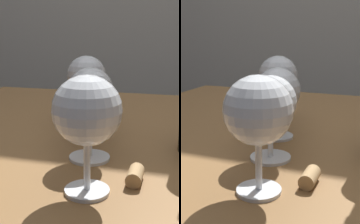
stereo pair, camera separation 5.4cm
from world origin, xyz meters
TOP-DOWN VIEW (x-y plane):
  - dining_table at (0.00, 0.00)m, footprint 1.22×0.83m
  - wine_glass_amber at (-0.10, -0.29)m, footprint 0.09×0.09m
  - wine_glass_cabernet at (-0.12, -0.18)m, footprint 0.08×0.08m
  - wine_glass_white at (-0.15, -0.07)m, footprint 0.09×0.09m
  - wine_glass_pinot at (-0.19, 0.05)m, footprint 0.09×0.09m
  - cork at (-0.04, -0.24)m, footprint 0.02×0.04m

SIDE VIEW (x-z plane):
  - dining_table at x=0.00m, z-range 0.27..0.99m
  - cork at x=-0.04m, z-range 0.72..0.74m
  - wine_glass_white at x=-0.15m, z-range 0.74..0.88m
  - wine_glass_cabernet at x=-0.12m, z-range 0.75..0.88m
  - wine_glass_pinot at x=-0.19m, z-range 0.75..0.90m
  - wine_glass_amber at x=-0.10m, z-range 0.75..0.91m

